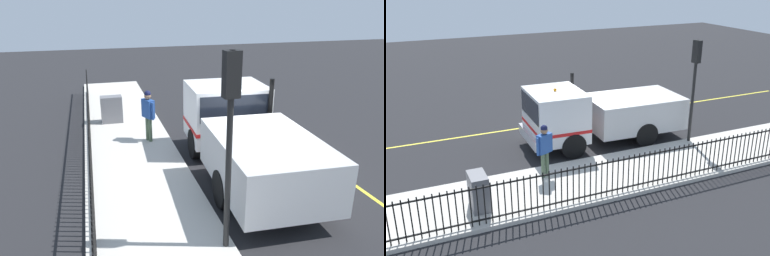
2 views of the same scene
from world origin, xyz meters
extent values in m
plane|color=#232326|center=(0.00, 0.00, 0.00)|extent=(58.67, 58.67, 0.00)
cube|color=beige|center=(3.36, 0.00, 0.07)|extent=(3.00, 26.67, 0.13)
cube|color=yellow|center=(-2.43, 0.00, 0.00)|extent=(0.12, 24.00, 0.01)
cube|color=white|center=(0.27, -2.16, 1.40)|extent=(2.52, 2.11, 1.84)
cube|color=black|center=(0.27, -2.16, 1.80)|extent=(2.33, 2.14, 0.81)
cube|color=silver|center=(0.42, 1.21, 1.11)|extent=(2.60, 3.85, 1.26)
cube|color=silver|center=(0.22, -3.23, 0.63)|extent=(2.32, 0.30, 0.36)
cube|color=red|center=(0.27, -2.16, 0.99)|extent=(2.54, 2.13, 0.12)
cylinder|color=black|center=(1.38, -1.90, 0.48)|extent=(0.34, 0.97, 0.96)
cylinder|color=black|center=(-0.81, -1.81, 0.48)|extent=(0.34, 0.97, 0.96)
cylinder|color=black|center=(1.51, 1.17, 0.48)|extent=(0.34, 0.97, 0.96)
cylinder|color=black|center=(-0.68, 1.26, 0.48)|extent=(0.34, 0.97, 0.96)
sphere|color=orange|center=(0.27, -2.16, 2.37)|extent=(0.12, 0.12, 0.12)
cylinder|color=black|center=(-0.75, -1.01, 1.58)|extent=(0.14, 0.14, 2.20)
cube|color=#264C99|center=(2.63, -3.48, 1.31)|extent=(0.42, 0.56, 0.64)
sphere|color=#997051|center=(2.63, -3.48, 1.75)|extent=(0.24, 0.24, 0.24)
sphere|color=#14193F|center=(2.63, -3.48, 1.84)|extent=(0.23, 0.23, 0.23)
cylinder|color=#4C6047|center=(2.67, -3.56, 0.56)|extent=(0.13, 0.13, 0.86)
cylinder|color=#4C6047|center=(2.60, -3.39, 0.56)|extent=(0.13, 0.13, 0.86)
cylinder|color=#264C99|center=(2.75, -3.74, 1.28)|extent=(0.09, 0.09, 0.61)
cylinder|color=#264C99|center=(2.52, -3.21, 1.28)|extent=(0.09, 0.09, 0.61)
cylinder|color=black|center=(4.66, -8.36, 0.74)|extent=(0.04, 0.04, 1.21)
cylinder|color=black|center=(4.66, -8.18, 0.74)|extent=(0.04, 0.04, 1.21)
cylinder|color=black|center=(4.66, -7.99, 0.74)|extent=(0.04, 0.04, 1.21)
cylinder|color=black|center=(4.66, -7.80, 0.74)|extent=(0.04, 0.04, 1.21)
cylinder|color=black|center=(4.66, -7.62, 0.74)|extent=(0.04, 0.04, 1.21)
cylinder|color=black|center=(4.66, -7.43, 0.74)|extent=(0.04, 0.04, 1.21)
cylinder|color=black|center=(4.66, -7.25, 0.74)|extent=(0.04, 0.04, 1.21)
cylinder|color=black|center=(4.66, -7.06, 0.74)|extent=(0.04, 0.04, 1.21)
cylinder|color=black|center=(4.66, -6.87, 0.74)|extent=(0.04, 0.04, 1.21)
cylinder|color=black|center=(4.66, -6.69, 0.74)|extent=(0.04, 0.04, 1.21)
cylinder|color=black|center=(4.66, -6.50, 0.74)|extent=(0.04, 0.04, 1.21)
cylinder|color=black|center=(4.66, -6.32, 0.74)|extent=(0.04, 0.04, 1.21)
cylinder|color=black|center=(4.66, -6.13, 0.74)|extent=(0.04, 0.04, 1.21)
cylinder|color=black|center=(4.66, -5.95, 0.74)|extent=(0.04, 0.04, 1.21)
cylinder|color=black|center=(4.66, -5.76, 0.74)|extent=(0.04, 0.04, 1.21)
cylinder|color=black|center=(4.66, -5.57, 0.74)|extent=(0.04, 0.04, 1.21)
cylinder|color=black|center=(4.66, -5.39, 0.74)|extent=(0.04, 0.04, 1.21)
cylinder|color=black|center=(4.66, -5.20, 0.74)|extent=(0.04, 0.04, 1.21)
cylinder|color=black|center=(4.66, -5.02, 0.74)|extent=(0.04, 0.04, 1.21)
cylinder|color=black|center=(4.66, -4.83, 0.74)|extent=(0.04, 0.04, 1.21)
cylinder|color=black|center=(4.66, -4.65, 0.74)|extent=(0.04, 0.04, 1.21)
cylinder|color=black|center=(4.66, -4.46, 0.74)|extent=(0.04, 0.04, 1.21)
cylinder|color=black|center=(4.66, -4.27, 0.74)|extent=(0.04, 0.04, 1.21)
cylinder|color=black|center=(4.66, -4.09, 0.74)|extent=(0.04, 0.04, 1.21)
cylinder|color=black|center=(4.66, -3.90, 0.74)|extent=(0.04, 0.04, 1.21)
cylinder|color=black|center=(4.66, -3.72, 0.74)|extent=(0.04, 0.04, 1.21)
cylinder|color=black|center=(4.66, -3.53, 0.74)|extent=(0.04, 0.04, 1.21)
cylinder|color=black|center=(4.66, -3.34, 0.74)|extent=(0.04, 0.04, 1.21)
cylinder|color=black|center=(4.66, -3.16, 0.74)|extent=(0.04, 0.04, 1.21)
cylinder|color=black|center=(4.66, -2.97, 0.74)|extent=(0.04, 0.04, 1.21)
cylinder|color=black|center=(4.66, -2.79, 0.74)|extent=(0.04, 0.04, 1.21)
cylinder|color=black|center=(4.66, -2.60, 0.74)|extent=(0.04, 0.04, 1.21)
cylinder|color=black|center=(4.66, -2.42, 0.74)|extent=(0.04, 0.04, 1.21)
cylinder|color=black|center=(4.66, -2.23, 0.74)|extent=(0.04, 0.04, 1.21)
cylinder|color=black|center=(4.66, -2.04, 0.74)|extent=(0.04, 0.04, 1.21)
cylinder|color=black|center=(4.66, -1.86, 0.74)|extent=(0.04, 0.04, 1.21)
cylinder|color=black|center=(4.66, -1.67, 0.74)|extent=(0.04, 0.04, 1.21)
cylinder|color=black|center=(4.66, -1.49, 0.74)|extent=(0.04, 0.04, 1.21)
cylinder|color=black|center=(4.66, -1.30, 0.74)|extent=(0.04, 0.04, 1.21)
cylinder|color=black|center=(4.66, -1.11, 0.74)|extent=(0.04, 0.04, 1.21)
cylinder|color=black|center=(4.66, -0.93, 0.74)|extent=(0.04, 0.04, 1.21)
cylinder|color=black|center=(4.66, -0.74, 0.74)|extent=(0.04, 0.04, 1.21)
cylinder|color=black|center=(4.66, -0.56, 0.74)|extent=(0.04, 0.04, 1.21)
cylinder|color=black|center=(4.66, -0.37, 0.74)|extent=(0.04, 0.04, 1.21)
cylinder|color=black|center=(4.66, -0.19, 0.74)|extent=(0.04, 0.04, 1.21)
cylinder|color=black|center=(4.66, 0.00, 0.74)|extent=(0.04, 0.04, 1.21)
cylinder|color=black|center=(4.66, 0.19, 0.74)|extent=(0.04, 0.04, 1.21)
cylinder|color=black|center=(4.66, 0.37, 0.74)|extent=(0.04, 0.04, 1.21)
cylinder|color=black|center=(4.66, 0.56, 0.74)|extent=(0.04, 0.04, 1.21)
cylinder|color=black|center=(4.66, 0.74, 0.74)|extent=(0.04, 0.04, 1.21)
cylinder|color=black|center=(4.66, 0.93, 0.74)|extent=(0.04, 0.04, 1.21)
cylinder|color=black|center=(4.66, 1.11, 0.74)|extent=(0.04, 0.04, 1.21)
cylinder|color=black|center=(4.66, 1.30, 0.74)|extent=(0.04, 0.04, 1.21)
cylinder|color=black|center=(4.66, 1.49, 0.74)|extent=(0.04, 0.04, 1.21)
cylinder|color=black|center=(4.66, 1.67, 0.74)|extent=(0.04, 0.04, 1.21)
cylinder|color=black|center=(4.66, 1.86, 0.74)|extent=(0.04, 0.04, 1.21)
cylinder|color=black|center=(4.66, 2.04, 0.74)|extent=(0.04, 0.04, 1.21)
cylinder|color=black|center=(4.66, 2.23, 0.74)|extent=(0.04, 0.04, 1.21)
cylinder|color=black|center=(4.66, 2.42, 0.74)|extent=(0.04, 0.04, 1.21)
cylinder|color=black|center=(4.66, 2.60, 0.74)|extent=(0.04, 0.04, 1.21)
cylinder|color=black|center=(4.66, 2.79, 0.74)|extent=(0.04, 0.04, 1.21)
cylinder|color=black|center=(4.66, 2.97, 0.74)|extent=(0.04, 0.04, 1.21)
cylinder|color=black|center=(4.66, 3.16, 0.74)|extent=(0.04, 0.04, 1.21)
cylinder|color=black|center=(4.66, 3.34, 0.74)|extent=(0.04, 0.04, 1.21)
cylinder|color=black|center=(4.66, 3.53, 0.74)|extent=(0.04, 0.04, 1.21)
cylinder|color=black|center=(4.66, 3.72, 0.74)|extent=(0.04, 0.04, 1.21)
cylinder|color=black|center=(4.66, 3.90, 0.74)|extent=(0.04, 0.04, 1.21)
cylinder|color=black|center=(4.66, 4.09, 0.74)|extent=(0.04, 0.04, 1.21)
cylinder|color=black|center=(4.66, 4.27, 0.74)|extent=(0.04, 0.04, 1.21)
cube|color=black|center=(4.66, 0.00, 1.25)|extent=(0.04, 22.67, 0.04)
cube|color=black|center=(4.66, 0.00, 0.28)|extent=(0.04, 22.67, 0.04)
cylinder|color=black|center=(2.05, 2.87, 2.14)|extent=(0.12, 0.12, 4.01)
cube|color=black|center=(2.05, 2.87, 3.72)|extent=(0.32, 0.24, 0.85)
sphere|color=red|center=(2.05, 2.87, 3.97)|extent=(0.16, 0.16, 0.16)
sphere|color=yellow|center=(2.05, 2.87, 3.72)|extent=(0.16, 0.16, 0.16)
sphere|color=green|center=(2.05, 2.87, 3.46)|extent=(0.16, 0.16, 0.16)
cube|color=slate|center=(3.75, -5.92, 0.67)|extent=(0.84, 0.48, 1.07)
cone|color=orange|center=(-1.56, -0.47, 0.33)|extent=(0.46, 0.46, 0.65)
camera|label=1|loc=(4.45, 9.08, 5.06)|focal=35.55mm
camera|label=2|loc=(15.02, -7.89, 6.76)|focal=40.85mm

